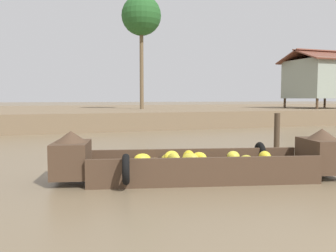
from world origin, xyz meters
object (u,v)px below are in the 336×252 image
mooring_post (277,136)px  palm_tree_near (141,16)px  stilt_house_mid_right (322,78)px  banana_boat (201,162)px

mooring_post → palm_tree_near: bearing=87.6°
stilt_house_mid_right → banana_boat: bearing=-138.5°
stilt_house_mid_right → mooring_post: bearing=-136.0°
banana_boat → stilt_house_mid_right: 20.83m
banana_boat → palm_tree_near: (3.34, 16.02, 6.29)m
palm_tree_near → banana_boat: bearing=-101.8°
banana_boat → stilt_house_mid_right: (15.48, 13.71, 2.56)m
mooring_post → stilt_house_mid_right: bearing=44.0°
stilt_house_mid_right → palm_tree_near: palm_tree_near is taller
stilt_house_mid_right → palm_tree_near: 12.90m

